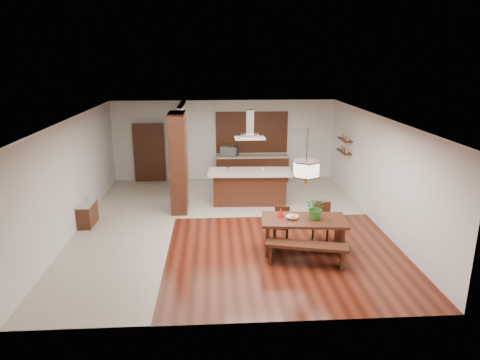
{
  "coord_description": "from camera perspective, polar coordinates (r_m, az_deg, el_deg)",
  "views": [
    {
      "loc": [
        -0.37,
        -10.84,
        4.4
      ],
      "look_at": [
        0.3,
        0.0,
        1.25
      ],
      "focal_mm": 32.0,
      "sensor_mm": 36.0,
      "label": 1
    }
  ],
  "objects": [
    {
      "name": "kitchen_window",
      "position": [
        15.59,
        1.56,
        6.39
      ],
      "size": [
        2.6,
        0.08,
        1.5
      ],
      "primitive_type": "cube",
      "color": "#A36531",
      "rests_on": "room_shell"
    },
    {
      "name": "room_shell",
      "position": [
        11.09,
        -1.55,
        4.0
      ],
      "size": [
        9.0,
        9.04,
        2.92
      ],
      "color": "#3D140B",
      "rests_on": "ground"
    },
    {
      "name": "dining_chair_right",
      "position": [
        10.7,
        10.72,
        -5.6
      ],
      "size": [
        0.54,
        0.54,
        0.97
      ],
      "primitive_type": null,
      "rotation": [
        0.0,
        0.0,
        -0.3
      ],
      "color": "black",
      "rests_on": "ground"
    },
    {
      "name": "hallway_doorway",
      "position": [
        15.78,
        -11.98,
        3.56
      ],
      "size": [
        1.1,
        0.2,
        2.1
      ],
      "primitive_type": "cube",
      "color": "black",
      "rests_on": "ground"
    },
    {
      "name": "soffit_band",
      "position": [
        10.95,
        -1.58,
        8.22
      ],
      "size": [
        8.0,
        9.0,
        0.02
      ],
      "primitive_type": "cube",
      "color": "#391E0E",
      "rests_on": "room_shell"
    },
    {
      "name": "microwave",
      "position": [
        15.43,
        -1.43,
        3.87
      ],
      "size": [
        0.68,
        0.57,
        0.32
      ],
      "primitive_type": "imported",
      "rotation": [
        0.0,
        0.0,
        -0.36
      ],
      "color": "silver",
      "rests_on": "rear_counter"
    },
    {
      "name": "partition_stub",
      "position": [
        14.48,
        -7.57,
        4.28
      ],
      "size": [
        0.18,
        2.4,
        2.9
      ],
      "primitive_type": "cube",
      "color": "silver",
      "rests_on": "ground"
    },
    {
      "name": "foliage_plant",
      "position": [
        9.93,
        10.09,
        -3.63
      ],
      "size": [
        0.59,
        0.54,
        0.55
      ],
      "primitive_type": "imported",
      "rotation": [
        0.0,
        0.0,
        0.27
      ],
      "color": "#306722",
      "rests_on": "dining_table"
    },
    {
      "name": "napkin_cone",
      "position": [
        9.96,
        5.45,
        -4.33
      ],
      "size": [
        0.18,
        0.18,
        0.24
      ],
      "primitive_type": "cone",
      "rotation": [
        0.0,
        0.0,
        0.24
      ],
      "color": "red",
      "rests_on": "dining_table"
    },
    {
      "name": "shelf_lower",
      "position": [
        14.41,
        13.69,
        3.7
      ],
      "size": [
        0.26,
        0.9,
        0.04
      ],
      "primitive_type": "cube",
      "color": "black",
      "rests_on": "room_shell"
    },
    {
      "name": "pendant_lantern",
      "position": [
        9.55,
        8.89,
        2.94
      ],
      "size": [
        0.64,
        0.64,
        1.31
      ],
      "primitive_type": null,
      "color": "beige",
      "rests_on": "room_shell"
    },
    {
      "name": "dining_bench",
      "position": [
        9.56,
        8.82,
        -9.76
      ],
      "size": [
        1.81,
        0.81,
        0.5
      ],
      "primitive_type": null,
      "rotation": [
        0.0,
        0.0,
        -0.25
      ],
      "color": "black",
      "rests_on": "ground"
    },
    {
      "name": "range_hood",
      "position": [
        12.75,
        1.32,
        7.45
      ],
      "size": [
        0.9,
        0.55,
        0.87
      ],
      "primitive_type": null,
      "color": "silver",
      "rests_on": "room_shell"
    },
    {
      "name": "dining_table",
      "position": [
        10.06,
        8.48,
        -6.27
      ],
      "size": [
        2.02,
        1.16,
        0.8
      ],
      "rotation": [
        0.0,
        0.0,
        -0.1
      ],
      "color": "black",
      "rests_on": "ground"
    },
    {
      "name": "partition_pier",
      "position": [
        12.44,
        -8.19,
        2.29
      ],
      "size": [
        0.45,
        1.0,
        2.9
      ],
      "primitive_type": "cube",
      "color": "black",
      "rests_on": "ground"
    },
    {
      "name": "fruit_bowl",
      "position": [
        9.93,
        6.95,
        -4.97
      ],
      "size": [
        0.36,
        0.36,
        0.07
      ],
      "primitive_type": "imported",
      "rotation": [
        0.0,
        0.0,
        -0.34
      ],
      "color": "beige",
      "rests_on": "dining_table"
    },
    {
      "name": "gold_ornament",
      "position": [
        9.92,
        11.74,
        -5.14
      ],
      "size": [
        0.08,
        0.08,
        0.1
      ],
      "primitive_type": "cylinder",
      "rotation": [
        0.0,
        0.0,
        0.32
      ],
      "color": "gold",
      "rests_on": "dining_table"
    },
    {
      "name": "tile_hallway",
      "position": [
        11.94,
        -14.86,
        -6.0
      ],
      "size": [
        2.5,
        9.0,
        0.01
      ],
      "primitive_type": "cube",
      "color": "beige",
      "rests_on": "ground"
    },
    {
      "name": "tile_kitchen",
      "position": [
        14.14,
        3.22,
        -1.96
      ],
      "size": [
        5.5,
        4.0,
        0.01
      ],
      "primitive_type": "cube",
      "color": "beige",
      "rests_on": "ground"
    },
    {
      "name": "rear_counter",
      "position": [
        15.6,
        1.61,
        1.61
      ],
      "size": [
        2.6,
        0.62,
        0.95
      ],
      "color": "black",
      "rests_on": "ground"
    },
    {
      "name": "kitchen_island",
      "position": [
        13.18,
        1.27,
        -0.89
      ],
      "size": [
        2.56,
        1.21,
        1.04
      ],
      "rotation": [
        0.0,
        0.0,
        -0.05
      ],
      "color": "black",
      "rests_on": "ground"
    },
    {
      "name": "hallway_console",
      "position": [
        12.26,
        -19.66,
        -4.27
      ],
      "size": [
        0.37,
        0.88,
        0.63
      ],
      "primitive_type": "cube",
      "color": "black",
      "rests_on": "ground"
    },
    {
      "name": "shelf_upper",
      "position": [
        14.33,
        13.79,
        5.26
      ],
      "size": [
        0.26,
        0.9,
        0.04
      ],
      "primitive_type": "cube",
      "color": "black",
      "rests_on": "room_shell"
    },
    {
      "name": "island_cup",
      "position": [
        12.99,
        3.1,
        1.39
      ],
      "size": [
        0.17,
        0.17,
        0.1
      ],
      "primitive_type": "imported",
      "rotation": [
        0.0,
        0.0,
        -0.43
      ],
      "color": "white",
      "rests_on": "kitchen_island"
    },
    {
      "name": "dining_chair_left",
      "position": [
        10.62,
        5.52,
        -5.9
      ],
      "size": [
        0.46,
        0.46,
        0.84
      ],
      "primitive_type": null,
      "rotation": [
        0.0,
        0.0,
        -0.27
      ],
      "color": "black",
      "rests_on": "ground"
    }
  ]
}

